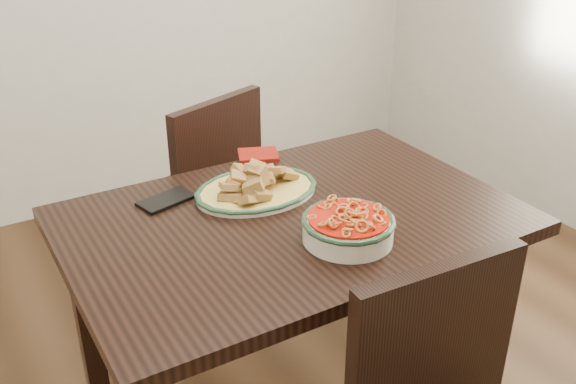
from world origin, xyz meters
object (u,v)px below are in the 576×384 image
fish_plate (256,180)px  smartphone (166,200)px  dining_table (292,245)px  noodle_bowl (348,225)px  chair_far (200,193)px

fish_plate → smartphone: size_ratio=2.32×
dining_table → fish_plate: 0.22m
fish_plate → noodle_bowl: bearing=-77.5°
dining_table → fish_plate: size_ratio=3.33×
dining_table → smartphone: 0.38m
fish_plate → noodle_bowl: 0.36m
noodle_bowl → smartphone: size_ratio=1.54×
dining_table → smartphone: (-0.27, 0.25, 0.10)m
noodle_bowl → smartphone: 0.54m
chair_far → noodle_bowl: 0.95m
dining_table → smartphone: bearing=137.3°
noodle_bowl → dining_table: bearing=105.8°
dining_table → noodle_bowl: (0.05, -0.19, 0.14)m
chair_far → noodle_bowl: size_ratio=3.70×
fish_plate → noodle_bowl: fish_plate is taller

